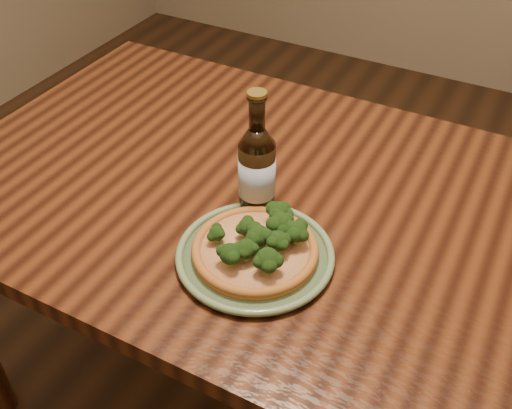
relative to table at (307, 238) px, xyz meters
The scene contains 4 objects.
table is the anchor object (origin of this frame).
plate 0.22m from the table, 97.23° to the right, with size 0.29×0.29×0.02m.
pizza 0.23m from the table, 96.19° to the right, with size 0.23×0.23×0.07m.
beer_bottle 0.22m from the table, 146.29° to the right, with size 0.07×0.07×0.26m.
Camera 1 is at (0.34, -0.77, 1.53)m, focal length 42.00 mm.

